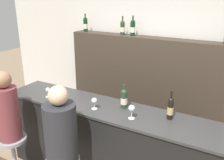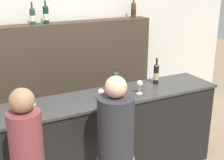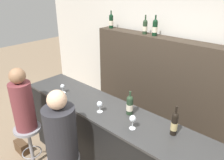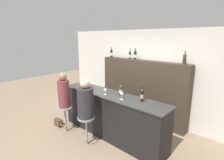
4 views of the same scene
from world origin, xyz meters
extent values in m
cube|color=beige|center=(0.00, 1.81, 1.30)|extent=(6.40, 0.05, 2.60)
cube|color=black|center=(0.00, 0.28, 0.53)|extent=(2.86, 0.57, 1.05)
cube|color=#333333|center=(0.00, 0.28, 1.07)|extent=(2.90, 0.61, 0.03)
cube|color=#382D23|center=(0.00, 1.58, 0.88)|extent=(2.71, 0.28, 1.76)
cylinder|color=#233823|center=(0.21, 0.38, 1.18)|extent=(0.08, 0.08, 0.20)
cylinder|color=beige|center=(0.21, 0.38, 1.17)|extent=(0.08, 0.08, 0.08)
sphere|color=#233823|center=(0.21, 0.38, 1.29)|extent=(0.08, 0.08, 0.08)
cylinder|color=#233823|center=(0.21, 0.38, 1.34)|extent=(0.02, 0.02, 0.08)
cylinder|color=black|center=(0.79, 0.38, 1.20)|extent=(0.07, 0.07, 0.22)
cylinder|color=tan|center=(0.79, 0.38, 1.18)|extent=(0.07, 0.07, 0.09)
sphere|color=black|center=(0.79, 0.38, 1.31)|extent=(0.07, 0.07, 0.07)
cylinder|color=black|center=(0.79, 0.38, 1.37)|extent=(0.02, 0.02, 0.10)
cylinder|color=#233823|center=(-0.45, 1.58, 1.86)|extent=(0.07, 0.07, 0.19)
cylinder|color=beige|center=(-0.45, 1.58, 1.85)|extent=(0.08, 0.08, 0.08)
sphere|color=#233823|center=(-0.45, 1.58, 1.95)|extent=(0.07, 0.07, 0.07)
cylinder|color=#233823|center=(-0.45, 1.58, 2.01)|extent=(0.02, 0.02, 0.10)
cylinder|color=black|center=(-0.26, 1.58, 1.87)|extent=(0.08, 0.08, 0.21)
cylinder|color=beige|center=(-0.26, 1.58, 1.85)|extent=(0.08, 0.08, 0.08)
sphere|color=black|center=(-0.26, 1.58, 1.97)|extent=(0.08, 0.08, 0.08)
cylinder|color=black|center=(-0.26, 1.58, 2.03)|extent=(0.02, 0.02, 0.09)
cylinder|color=#4C2D14|center=(1.15, 1.58, 1.86)|extent=(0.08, 0.08, 0.21)
cylinder|color=black|center=(1.15, 1.58, 1.85)|extent=(0.08, 0.08, 0.08)
sphere|color=#4C2D14|center=(1.15, 1.58, 1.97)|extent=(0.08, 0.08, 0.08)
cylinder|color=#4C2D14|center=(1.15, 1.58, 2.03)|extent=(0.02, 0.02, 0.09)
cylinder|color=silver|center=(-0.83, 0.18, 1.09)|extent=(0.08, 0.08, 0.00)
cylinder|color=silver|center=(-0.83, 0.18, 1.12)|extent=(0.01, 0.01, 0.07)
sphere|color=silver|center=(-0.83, 0.18, 1.19)|extent=(0.06, 0.06, 0.06)
cylinder|color=silver|center=(-0.08, 0.18, 1.09)|extent=(0.07, 0.07, 0.00)
cylinder|color=silver|center=(-0.08, 0.18, 1.12)|extent=(0.01, 0.01, 0.07)
sphere|color=silver|center=(-0.08, 0.18, 1.19)|extent=(0.07, 0.07, 0.07)
cylinder|color=silver|center=(0.41, 0.18, 1.09)|extent=(0.07, 0.07, 0.00)
cylinder|color=silver|center=(0.41, 0.18, 1.13)|extent=(0.01, 0.01, 0.09)
sphere|color=silver|center=(0.41, 0.18, 1.21)|extent=(0.07, 0.07, 0.07)
cylinder|color=brown|center=(-1.02, -0.35, 1.01)|extent=(0.28, 0.28, 0.68)
sphere|color=#936B4C|center=(-1.02, -0.35, 1.46)|extent=(0.21, 0.21, 0.21)
cylinder|color=#28282D|center=(-0.17, -0.35, 1.00)|extent=(0.35, 0.35, 0.66)
sphere|color=#D8AD8C|center=(-0.17, -0.35, 1.43)|extent=(0.21, 0.21, 0.21)
camera|label=1|loc=(1.46, -2.10, 2.41)|focal=40.00mm
camera|label=2|loc=(-1.42, -2.72, 2.41)|focal=50.00mm
camera|label=3|loc=(1.56, -1.41, 2.52)|focal=35.00mm
camera|label=4|loc=(2.65, -2.57, 2.38)|focal=28.00mm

